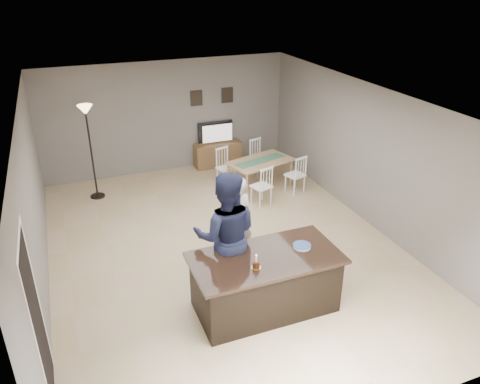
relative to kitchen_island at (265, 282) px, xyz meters
name	(u,v)px	position (x,y,z in m)	size (l,w,h in m)	color
floor	(224,247)	(0.00, 1.80, -0.45)	(8.00, 8.00, 0.00)	tan
room_shell	(222,162)	(0.00, 1.80, 1.22)	(8.00, 8.00, 8.00)	slate
kitchen_island	(265,282)	(0.00, 0.00, 0.00)	(2.15, 1.10, 0.90)	black
tv_console	(218,154)	(1.20, 5.57, -0.15)	(1.20, 0.40, 0.60)	brown
television	(216,133)	(1.20, 5.64, 0.41)	(0.91, 0.12, 0.53)	black
tv_screen_glow	(218,133)	(1.20, 5.56, 0.42)	(0.78, 0.78, 0.00)	orange
picture_frames	(212,97)	(1.15, 5.78, 1.30)	(1.10, 0.02, 0.38)	black
doorway	(35,309)	(-2.99, -0.50, 0.80)	(0.00, 2.10, 2.65)	black
woman	(236,223)	(0.00, 1.20, 0.37)	(0.60, 0.40, 1.65)	#B1B0B5
man	(226,236)	(-0.40, 0.55, 0.57)	(0.99, 0.77, 2.04)	#181C35
birthday_cake	(256,265)	(-0.24, -0.20, 0.50)	(0.14, 0.14, 0.21)	gold
plate_stack	(302,246)	(0.59, 0.03, 0.47)	(0.26, 0.26, 0.04)	white
dining_table	(260,165)	(1.65, 3.91, 0.11)	(1.77, 1.94, 0.88)	#A07956
floor_lamp	(88,127)	(-1.91, 4.81, 1.16)	(0.31, 0.31, 2.08)	black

